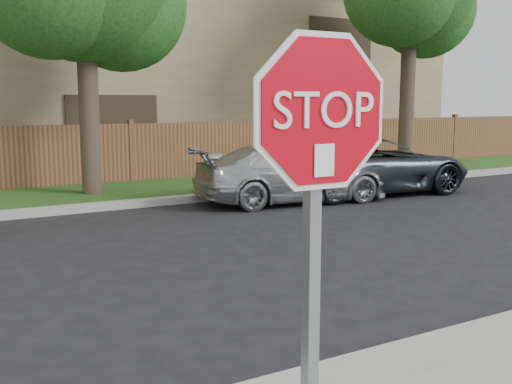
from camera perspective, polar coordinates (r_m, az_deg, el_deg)
stop_sign at (r=2.80m, az=5.94°, el=1.05°), size 1.01×0.13×2.55m
sedan_right at (r=13.02m, az=3.42°, el=1.75°), size 4.47×2.29×1.24m
sedan_far_right at (r=14.50m, az=10.91°, el=2.54°), size 5.02×2.61×1.35m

